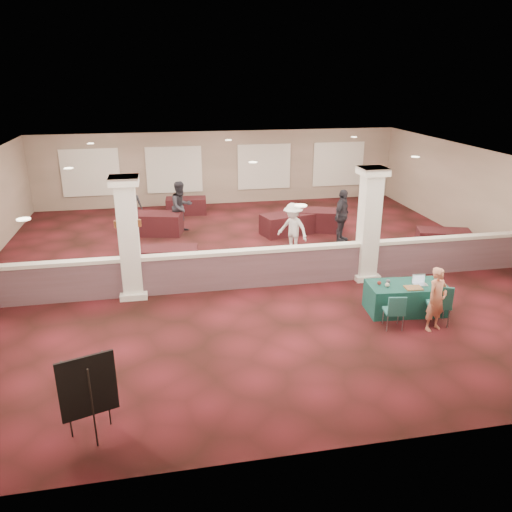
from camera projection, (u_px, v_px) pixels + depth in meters
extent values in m
plane|color=#4A1217|center=(253.00, 266.00, 15.27)|extent=(16.00, 16.00, 0.00)
cube|color=#7C6755|center=(220.00, 168.00, 22.08)|extent=(16.00, 0.04, 3.20)
cube|color=#7C6755|center=(353.00, 360.00, 7.35)|extent=(16.00, 0.04, 3.20)
cube|color=#7C6755|center=(495.00, 203.00, 16.14)|extent=(0.04, 16.00, 3.20)
cube|color=silver|center=(253.00, 162.00, 14.16)|extent=(16.00, 16.00, 0.02)
cube|color=brown|center=(263.00, 269.00, 13.72)|extent=(15.60, 0.20, 1.00)
cube|color=beige|center=(263.00, 250.00, 13.52)|extent=(15.60, 0.28, 0.10)
cube|color=silver|center=(129.00, 239.00, 12.71)|extent=(0.50, 0.50, 3.20)
cube|color=silver|center=(134.00, 293.00, 13.24)|extent=(0.70, 0.70, 0.16)
cube|color=silver|center=(124.00, 180.00, 12.19)|extent=(0.72, 0.72, 0.20)
cube|color=silver|center=(369.00, 225.00, 13.87)|extent=(0.50, 0.50, 3.20)
cube|color=silver|center=(365.00, 275.00, 14.39)|extent=(0.70, 0.70, 0.16)
cube|color=silver|center=(373.00, 171.00, 13.35)|extent=(0.72, 0.72, 0.20)
cylinder|color=brown|center=(116.00, 224.00, 12.52)|extent=(0.12, 0.12, 0.18)
cylinder|color=white|center=(116.00, 224.00, 12.52)|extent=(0.09, 0.09, 0.10)
cylinder|color=brown|center=(139.00, 223.00, 12.62)|extent=(0.12, 0.12, 0.18)
cylinder|color=white|center=(139.00, 223.00, 12.62)|extent=(0.09, 0.09, 0.10)
cube|color=#0F372C|center=(406.00, 298.00, 12.29)|extent=(1.96, 1.10, 0.72)
cube|color=#205F5A|center=(438.00, 304.00, 11.66)|extent=(0.63, 0.63, 0.07)
cube|color=#205F5A|center=(442.00, 297.00, 11.35)|extent=(0.48, 0.19, 0.49)
cylinder|color=slate|center=(430.00, 318.00, 11.57)|extent=(0.03, 0.03, 0.47)
cylinder|color=slate|center=(448.00, 319.00, 11.54)|extent=(0.03, 0.03, 0.47)
cylinder|color=slate|center=(426.00, 310.00, 11.97)|extent=(0.03, 0.03, 0.47)
cylinder|color=slate|center=(444.00, 310.00, 11.93)|extent=(0.03, 0.03, 0.47)
cube|color=#205F5A|center=(394.00, 311.00, 11.48)|extent=(0.49, 0.49, 0.06)
cube|color=#205F5A|center=(397.00, 306.00, 11.21)|extent=(0.41, 0.11, 0.41)
cylinder|color=slate|center=(387.00, 324.00, 11.38)|extent=(0.03, 0.03, 0.39)
cylinder|color=slate|center=(403.00, 323.00, 11.39)|extent=(0.03, 0.03, 0.39)
cylinder|color=slate|center=(383.00, 316.00, 11.71)|extent=(0.03, 0.03, 0.39)
cylinder|color=slate|center=(398.00, 316.00, 11.72)|extent=(0.03, 0.03, 0.39)
cube|color=black|center=(88.00, 386.00, 7.78)|extent=(0.86, 0.32, 1.07)
cylinder|color=black|center=(67.00, 400.00, 7.89)|extent=(0.03, 0.03, 1.42)
cylinder|color=black|center=(107.00, 389.00, 8.18)|extent=(0.03, 0.03, 1.42)
cylinder|color=black|center=(93.00, 409.00, 7.69)|extent=(0.03, 0.03, 1.42)
imported|color=#E77D64|center=(437.00, 299.00, 11.28)|extent=(0.63, 0.52, 1.51)
cube|color=black|center=(170.00, 258.00, 14.99)|extent=(1.74, 1.04, 0.67)
cube|color=black|center=(287.00, 224.00, 18.23)|extent=(2.02, 1.36, 0.75)
cube|color=black|center=(443.00, 240.00, 16.58)|extent=(1.87, 1.34, 0.69)
cube|color=black|center=(155.00, 224.00, 18.22)|extent=(2.09, 1.38, 0.78)
cube|color=black|center=(186.00, 206.00, 20.85)|extent=(1.71, 0.95, 0.67)
cube|color=black|center=(317.00, 220.00, 18.68)|extent=(2.11, 1.51, 0.77)
imported|color=black|center=(181.00, 207.00, 18.28)|extent=(1.04, 0.91, 1.89)
imported|color=silver|center=(293.00, 229.00, 16.07)|extent=(1.09, 1.14, 1.69)
imported|color=black|center=(342.00, 216.00, 17.22)|extent=(1.10, 1.16, 1.85)
imported|color=black|center=(132.00, 204.00, 19.17)|extent=(0.90, 0.64, 1.65)
cube|color=silver|center=(420.00, 284.00, 12.14)|extent=(0.35, 0.26, 0.02)
cube|color=silver|center=(419.00, 278.00, 12.21)|extent=(0.33, 0.04, 0.22)
cube|color=silver|center=(419.00, 279.00, 12.20)|extent=(0.30, 0.03, 0.19)
cube|color=#B1651C|center=(413.00, 288.00, 11.93)|extent=(0.42, 0.33, 0.03)
sphere|color=beige|center=(387.00, 285.00, 12.00)|extent=(0.11, 0.11, 0.11)
sphere|color=maroon|center=(379.00, 283.00, 12.12)|extent=(0.10, 0.10, 0.10)
sphere|color=#515156|center=(388.00, 281.00, 12.21)|extent=(0.10, 0.10, 0.10)
cube|color=red|center=(438.00, 288.00, 11.96)|extent=(0.12, 0.04, 0.01)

